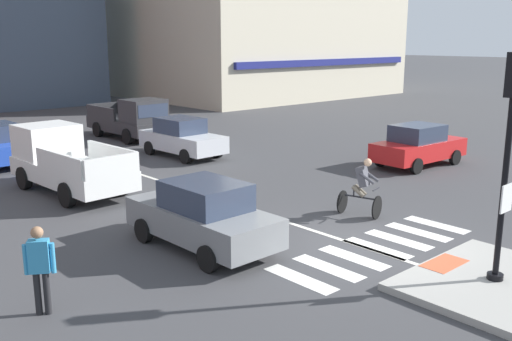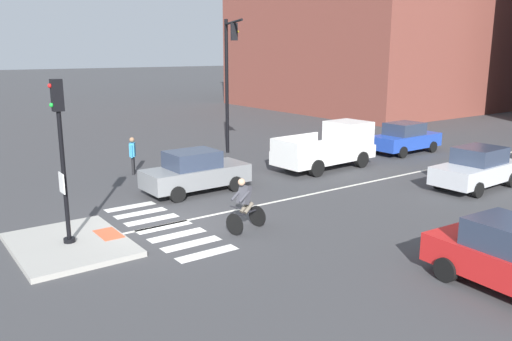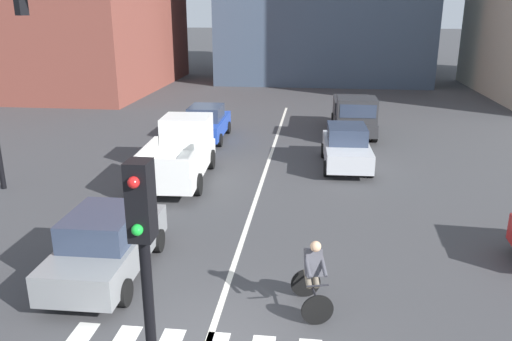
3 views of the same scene
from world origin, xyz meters
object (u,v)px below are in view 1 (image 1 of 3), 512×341
Objects in this scene: car_grey_westbound_near at (203,215)px; pedestrian_at_curb_left at (40,263)px; signal_pole at (508,147)px; car_silver_eastbound_far at (182,137)px; pickup_truck_white_westbound_far at (64,161)px; car_red_cross_right at (418,145)px; pickup_truck_charcoal_eastbound_distant at (132,120)px; cyclist at (362,186)px.

car_grey_westbound_near is 4.29m from pedestrian_at_curb_left.
signal_pole is 8.98m from pedestrian_at_curb_left.
pickup_truck_white_westbound_far is (-6.13, -2.08, 0.17)m from car_silver_eastbound_far.
signal_pole is at bearing -139.93° from car_red_cross_right.
signal_pole is 1.08× the size of car_red_cross_right.
pickup_truck_charcoal_eastbound_distant is 3.04× the size of cyclist.
pedestrian_at_curb_left is at bearing 178.69° from cyclist.
car_grey_westbound_near is 0.99× the size of car_red_cross_right.
pickup_truck_white_westbound_far is (-6.74, -7.25, 0.00)m from pickup_truck_charcoal_eastbound_distant.
pickup_truck_white_westbound_far is at bearing -132.92° from pickup_truck_charcoal_eastbound_distant.
pickup_truck_white_westbound_far reaches higher than car_grey_westbound_near.
car_grey_westbound_near and car_red_cross_right have the same top height.
car_silver_eastbound_far is at bearing 57.61° from car_grey_westbound_near.
car_grey_westbound_near is 0.81× the size of pickup_truck_charcoal_eastbound_distant.
pickup_truck_charcoal_eastbound_distant reaches higher than cyclist.
car_grey_westbound_near is at bearing 117.94° from signal_pole.
pickup_truck_charcoal_eastbound_distant is (-5.19, 12.97, 0.17)m from car_red_cross_right.
pickup_truck_white_westbound_far is 3.09× the size of cyclist.
car_red_cross_right is 13.24m from pickup_truck_white_westbound_far.
cyclist is (4.81, -0.99, 0.06)m from car_grey_westbound_near.
car_grey_westbound_near is 2.46× the size of cyclist.
signal_pole is 6.80m from car_grey_westbound_near.
cyclist is at bearing -159.38° from car_red_cross_right.
signal_pole reaches higher than pickup_truck_white_westbound_far.
car_red_cross_right is at bearing 8.60° from pedestrian_at_curb_left.
car_red_cross_right is at bearing 40.07° from signal_pole.
cyclist is at bearing 69.49° from signal_pole.
car_red_cross_right is at bearing 7.92° from car_grey_westbound_near.
pedestrian_at_curb_left is (-16.01, -2.42, 0.17)m from car_red_cross_right.
car_grey_westbound_near is 11.91m from car_red_cross_right.
car_silver_eastbound_far is at bearing 45.04° from pedestrian_at_curb_left.
pickup_truck_white_westbound_far is at bearing 154.39° from car_red_cross_right.
car_grey_westbound_near is at bearing 10.49° from pedestrian_at_curb_left.
cyclist is (4.95, -8.35, -0.11)m from pickup_truck_white_westbound_far.
pickup_truck_white_westbound_far is 9.71m from cyclist.
car_grey_westbound_near is at bearing 168.40° from cyclist.
car_silver_eastbound_far is at bearing 18.75° from pickup_truck_white_westbound_far.
pickup_truck_charcoal_eastbound_distant is 3.06× the size of pedestrian_at_curb_left.
pickup_truck_charcoal_eastbound_distant is (0.62, 5.17, 0.17)m from car_silver_eastbound_far.
pedestrian_at_curb_left is (-4.08, -8.14, 0.00)m from pickup_truck_white_westbound_far.
car_grey_westbound_near is at bearing -88.93° from pickup_truck_white_westbound_far.
car_grey_westbound_near is 0.99× the size of car_silver_eastbound_far.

